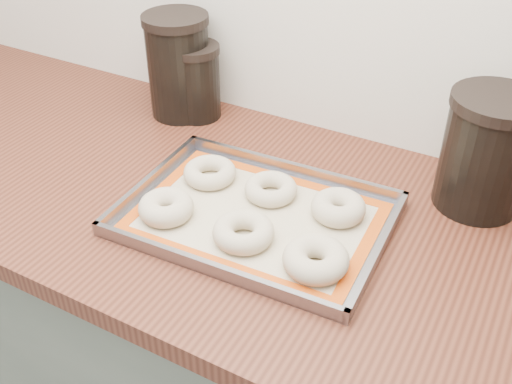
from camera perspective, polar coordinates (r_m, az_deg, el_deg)
The scene contains 13 objects.
cabinet at distance 1.44m, azimuth -1.11°, elevation -16.04°, with size 3.00×0.65×0.86m, color slate.
countertop at distance 1.12m, azimuth -1.37°, elevation -1.68°, with size 3.06×0.68×0.04m, color #5B2B1B.
baking_tray at distance 1.06m, azimuth 0.00°, elevation -2.32°, with size 0.47×0.35×0.03m.
baking_mat at distance 1.06m, azimuth 0.00°, elevation -2.41°, with size 0.43×0.31×0.00m.
bagel_front_left at distance 1.07m, azimuth -8.56°, elevation -1.45°, with size 0.10×0.10×0.04m, color #BFB094.
bagel_front_mid at distance 1.01m, azimuth -1.20°, elevation -3.82°, with size 0.10×0.10×0.04m, color #BFB094.
bagel_front_right at distance 0.95m, azimuth 5.72°, elevation -6.39°, with size 0.11×0.11×0.04m, color #BFB094.
bagel_back_left at distance 1.16m, azimuth -4.42°, elevation 1.87°, with size 0.10×0.10×0.03m, color #BFB094.
bagel_back_mid at distance 1.11m, azimuth 1.42°, elevation 0.29°, with size 0.10×0.10×0.03m, color #BFB094.
bagel_back_right at distance 1.07m, azimuth 7.84°, elevation -1.47°, with size 0.10×0.10×0.04m, color #BFB094.
canister_left at distance 1.37m, azimuth -7.39°, elevation 11.86°, with size 0.14×0.14×0.23m.
canister_mid at distance 1.36m, azimuth -5.70°, elevation 10.44°, with size 0.11×0.11×0.17m.
canister_right at distance 1.12m, azimuth 21.11°, elevation 3.56°, with size 0.16×0.16×0.22m.
Camera 1 is at (0.45, 0.91, 1.56)m, focal length 42.00 mm.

